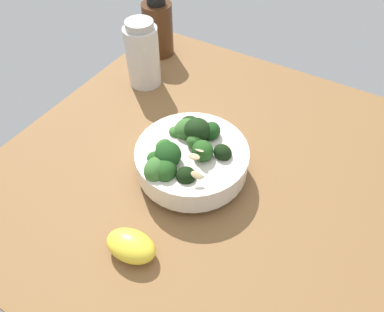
% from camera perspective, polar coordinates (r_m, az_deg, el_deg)
% --- Properties ---
extents(ground_plane, '(0.67, 0.67, 0.03)m').
position_cam_1_polar(ground_plane, '(0.61, 2.93, -2.50)').
color(ground_plane, brown).
extents(bowl_of_broccoli, '(0.18, 0.18, 0.10)m').
position_cam_1_polar(bowl_of_broccoli, '(0.56, -0.27, -0.03)').
color(bowl_of_broccoli, silver).
rests_on(bowl_of_broccoli, ground_plane).
extents(lemon_wedge, '(0.05, 0.08, 0.04)m').
position_cam_1_polar(lemon_wedge, '(0.50, -9.64, -13.86)').
color(lemon_wedge, yellow).
rests_on(lemon_wedge, ground_plane).
extents(bottle_tall, '(0.07, 0.07, 0.13)m').
position_cam_1_polar(bottle_tall, '(0.84, -5.41, 19.54)').
color(bottle_tall, '#472814').
rests_on(bottle_tall, ground_plane).
extents(bottle_short, '(0.07, 0.07, 0.13)m').
position_cam_1_polar(bottle_short, '(0.74, -7.83, 15.63)').
color(bottle_short, beige).
rests_on(bottle_short, ground_plane).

